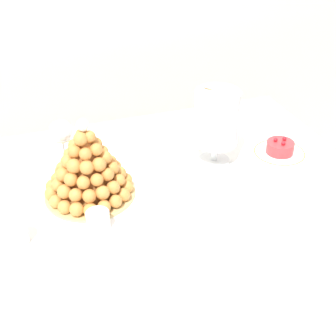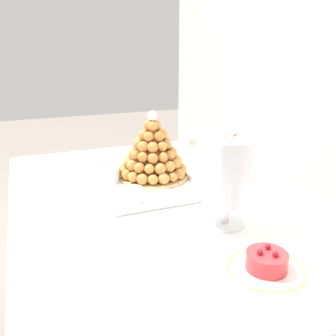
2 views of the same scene
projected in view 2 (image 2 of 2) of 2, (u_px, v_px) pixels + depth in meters
buffet_table at (165, 223)px, 1.23m from camera, size 1.35×0.96×0.80m
serving_tray at (140, 178)px, 1.36m from camera, size 0.56×0.34×0.02m
croquembouche at (153, 152)px, 1.34m from camera, size 0.26×0.26×0.25m
dessert_cup_left at (103, 158)px, 1.50m from camera, size 0.06×0.06×0.06m
dessert_cup_mid_left at (111, 175)px, 1.31m from camera, size 0.06×0.06×0.05m
dessert_cup_centre at (133, 196)px, 1.13m from camera, size 0.06×0.06×0.05m
macaron_goblet at (228, 171)px, 0.97m from camera, size 0.14×0.14×0.26m
fruit_tart_plate at (266, 265)px, 0.80m from camera, size 0.18×0.18×0.06m
wine_glass at (195, 140)px, 1.44m from camera, size 0.07×0.07×0.16m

